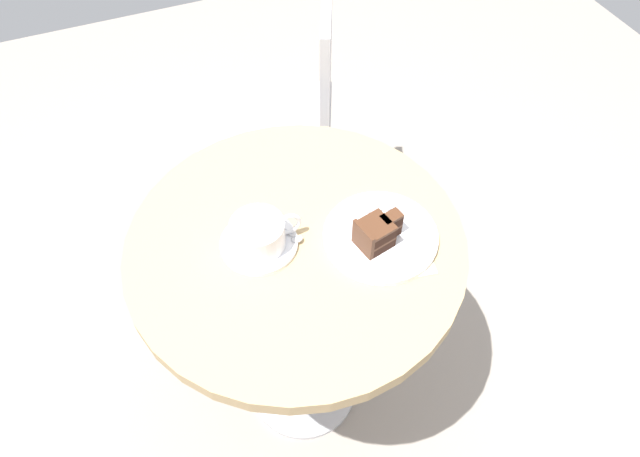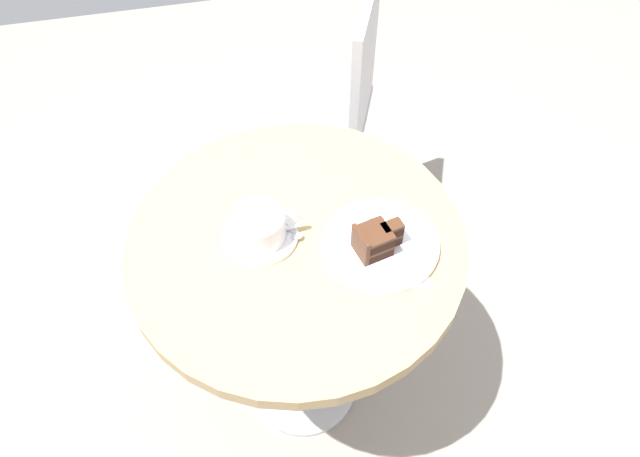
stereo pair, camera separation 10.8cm
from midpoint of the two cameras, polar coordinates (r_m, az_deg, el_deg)
The scene contains 10 objects.
ground_plane at distance 1.76m, azimuth -3.44°, elevation -15.86°, with size 4.40×4.40×0.01m, color gray.
cafe_table at distance 1.22m, azimuth -4.78°, elevation -4.99°, with size 0.67×0.67×0.73m.
saucer at distance 1.11m, azimuth -8.88°, elevation -1.63°, with size 0.15×0.15×0.01m.
coffee_cup at distance 1.08m, azimuth -8.94°, elevation -0.64°, with size 0.14×0.10×0.06m.
teaspoon at distance 1.12m, azimuth -6.19°, elevation -0.44°, with size 0.06×0.10×0.00m.
cake_plate at distance 1.11m, azimuth 3.32°, elevation -0.94°, with size 0.22×0.22×0.01m.
cake_slice at distance 1.07m, azimuth 2.83°, elevation -0.62°, with size 0.10×0.07×0.06m.
fork at distance 1.14m, azimuth 4.45°, elevation 1.75°, with size 0.14×0.05×0.00m.
napkin at distance 1.10m, azimuth 4.78°, elevation -2.31°, with size 0.14×0.15×0.00m.
cafe_chair at distance 1.70m, azimuth -4.48°, elevation 11.94°, with size 0.50×0.50×0.88m.
Camera 1 is at (-0.21, -0.64, 1.62)m, focal length 32.00 mm.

